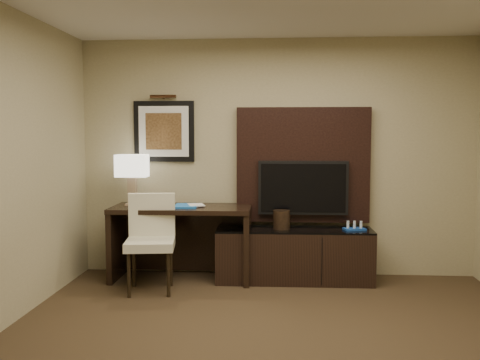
# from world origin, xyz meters

# --- Properties ---
(wall_back) EXTENTS (4.50, 0.01, 2.70)m
(wall_back) POSITION_xyz_m (0.00, 2.50, 1.35)
(wall_back) COLOR tan
(wall_back) RESTS_ON floor
(wall_front) EXTENTS (4.50, 0.01, 2.70)m
(wall_front) POSITION_xyz_m (0.00, -2.50, 1.35)
(wall_front) COLOR tan
(wall_front) RESTS_ON floor
(desk) EXTENTS (1.54, 0.66, 0.82)m
(desk) POSITION_xyz_m (-1.05, 2.15, 0.41)
(desk) COLOR black
(desk) RESTS_ON floor
(credenza) EXTENTS (1.71, 0.49, 0.59)m
(credenza) POSITION_xyz_m (0.20, 2.15, 0.29)
(credenza) COLOR black
(credenza) RESTS_ON floor
(tv_wall_panel) EXTENTS (1.50, 0.12, 1.30)m
(tv_wall_panel) POSITION_xyz_m (0.30, 2.44, 1.27)
(tv_wall_panel) COLOR black
(tv_wall_panel) RESTS_ON wall_back
(tv) EXTENTS (1.00, 0.08, 0.60)m
(tv) POSITION_xyz_m (0.30, 2.34, 1.02)
(tv) COLOR black
(tv) RESTS_ON tv_wall_panel
(artwork) EXTENTS (0.70, 0.04, 0.70)m
(artwork) POSITION_xyz_m (-1.30, 2.48, 1.65)
(artwork) COLOR black
(artwork) RESTS_ON wall_back
(picture_light) EXTENTS (0.04, 0.04, 0.30)m
(picture_light) POSITION_xyz_m (-1.30, 2.44, 2.05)
(picture_light) COLOR #3E2413
(picture_light) RESTS_ON wall_back
(desk_chair) EXTENTS (0.56, 0.62, 1.02)m
(desk_chair) POSITION_xyz_m (-1.28, 1.66, 0.51)
(desk_chair) COLOR beige
(desk_chair) RESTS_ON floor
(table_lamp) EXTENTS (0.36, 0.24, 0.54)m
(table_lamp) POSITION_xyz_m (-1.61, 2.22, 1.09)
(table_lamp) COLOR #9C8161
(table_lamp) RESTS_ON desk
(desk_phone) EXTENTS (0.23, 0.21, 0.10)m
(desk_phone) POSITION_xyz_m (-1.26, 2.10, 0.87)
(desk_phone) COLOR black
(desk_phone) RESTS_ON desk
(blue_folder) EXTENTS (0.26, 0.34, 0.02)m
(blue_folder) POSITION_xyz_m (-0.99, 2.12, 0.83)
(blue_folder) COLOR #1B5FB3
(blue_folder) RESTS_ON desk
(book) EXTENTS (0.17, 0.07, 0.23)m
(book) POSITION_xyz_m (-0.97, 2.14, 0.94)
(book) COLOR tan
(book) RESTS_ON desk
(ice_bucket) EXTENTS (0.21, 0.21, 0.21)m
(ice_bucket) POSITION_xyz_m (0.06, 2.13, 0.69)
(ice_bucket) COLOR black
(ice_bucket) RESTS_ON credenza
(minibar_tray) EXTENTS (0.26, 0.19, 0.08)m
(minibar_tray) POSITION_xyz_m (0.85, 2.13, 0.63)
(minibar_tray) COLOR #174398
(minibar_tray) RESTS_ON credenza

